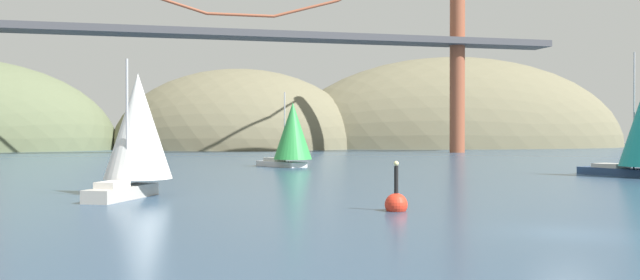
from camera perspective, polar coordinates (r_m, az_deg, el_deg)
ground_plane at (r=27.11m, az=19.97°, el=-7.35°), size 360.00×360.00×0.00m
headland_right at (r=174.28m, az=11.58°, el=-0.61°), size 89.95×44.00×45.12m
headland_center at (r=158.59m, az=-6.67°, el=-0.72°), size 57.57×44.00×36.79m
suspension_bridge at (r=119.53m, az=-6.64°, el=9.06°), size 116.95×6.00×43.78m
sailboat_green_sail at (r=73.50m, az=-2.38°, el=0.55°), size 6.10×8.13×8.16m
sailboat_white_mainsail at (r=41.48m, az=-15.07°, el=0.77°), size 5.51×7.55×7.96m
channel_buoy at (r=32.82m, az=6.39°, el=-5.28°), size 1.10×1.10×2.64m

